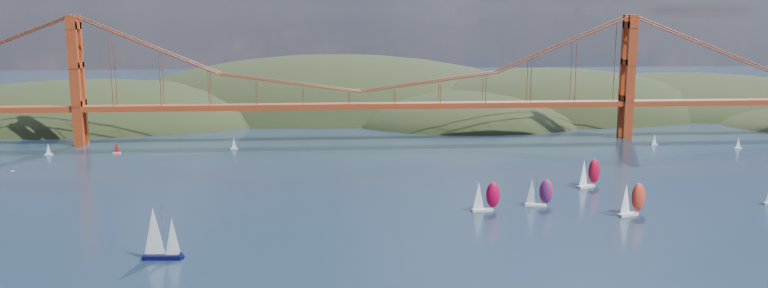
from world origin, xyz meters
TOP-DOWN VIEW (x-y plane):
  - headlands at (44.95, 278.29)m, footprint 725.00×225.00m
  - bridge at (-1.75, 180.00)m, footprint 552.00×12.00m
  - sloop_navy at (-54.20, 24.22)m, footprint 8.92×5.18m
  - racer_0 at (29.85, 59.66)m, footprint 8.44×3.82m
  - racer_1 at (69.87, 52.00)m, footprint 9.21×6.14m
  - racer_3 at (69.71, 86.19)m, footprint 9.20×6.67m
  - racer_rwb at (46.55, 63.68)m, footprint 8.23×4.33m
  - distant_boat_1 at (-125.88, 157.24)m, footprint 3.00×2.00m
  - distant_boat_2 at (-99.66, 158.36)m, footprint 3.00×2.00m
  - distant_boat_3 at (-53.51, 164.09)m, footprint 3.00×2.00m
  - distant_boat_4 at (124.97, 159.61)m, footprint 3.00×2.00m
  - distant_boat_5 at (156.08, 148.40)m, footprint 3.00×2.00m
  - gull at (-86.13, 25.48)m, footprint 0.90×0.25m

SIDE VIEW (x-z plane):
  - headlands at x=44.95m, z-range -60.46..35.54m
  - distant_boat_1 at x=-125.88m, z-range 0.06..4.76m
  - distant_boat_2 at x=-99.66m, z-range 0.06..4.76m
  - distant_boat_3 at x=-53.51m, z-range 0.06..4.76m
  - distant_boat_4 at x=124.97m, z-range 0.06..4.76m
  - distant_boat_5 at x=156.08m, z-range 0.06..4.76m
  - racer_rwb at x=46.55m, z-range -0.25..8.99m
  - racer_0 at x=29.85m, z-range -0.26..9.30m
  - racer_1 at x=69.87m, z-range -0.28..10.02m
  - racer_3 at x=69.71m, z-range -0.28..10.06m
  - sloop_navy at x=-54.20m, z-range -0.80..12.90m
  - gull at x=-86.13m, z-range 21.10..21.28m
  - bridge at x=-1.75m, z-range 4.73..59.73m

